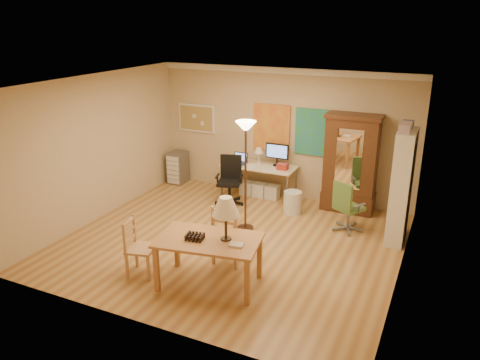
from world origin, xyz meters
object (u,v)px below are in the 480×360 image
at_px(computer_desk, 261,178).
at_px(bookshelf, 401,187).
at_px(armoire, 350,170).
at_px(dining_table, 215,230).
at_px(office_chair_green, 347,218).
at_px(office_chair_black, 230,191).

height_order(computer_desk, bookshelf, bookshelf).
xyz_separation_m(computer_desk, armoire, (1.84, 0.08, 0.41)).
height_order(dining_table, computer_desk, dining_table).
distance_m(dining_table, bookshelf, 3.37).
height_order(dining_table, armoire, armoire).
distance_m(office_chair_green, armoire, 1.15).
bearing_deg(dining_table, bookshelf, 50.05).
relative_size(dining_table, office_chair_black, 1.57).
bearing_deg(bookshelf, office_chair_green, -179.39).
xyz_separation_m(office_chair_black, bookshelf, (3.34, -0.28, 0.70)).
bearing_deg(office_chair_black, office_chair_green, -6.74).
relative_size(dining_table, armoire, 0.81).
bearing_deg(bookshelf, dining_table, -129.95).
distance_m(computer_desk, office_chair_black, 0.75).
bearing_deg(computer_desk, bookshelf, -16.73).
height_order(office_chair_black, bookshelf, bookshelf).
bearing_deg(office_chair_green, armoire, 101.61).
bearing_deg(dining_table, armoire, 72.57).
height_order(office_chair_black, armoire, armoire).
distance_m(armoire, bookshelf, 1.43).
xyz_separation_m(dining_table, office_chair_green, (1.31, 2.57, -0.60)).
height_order(office_chair_green, armoire, armoire).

